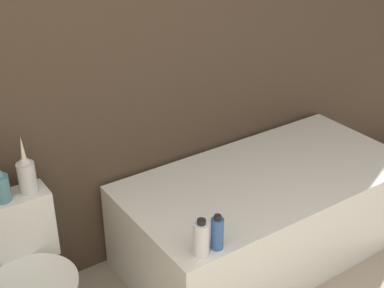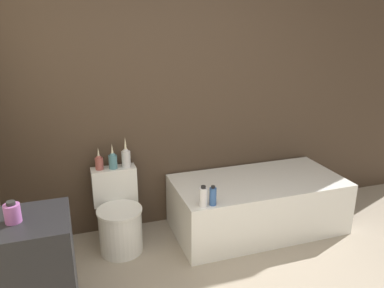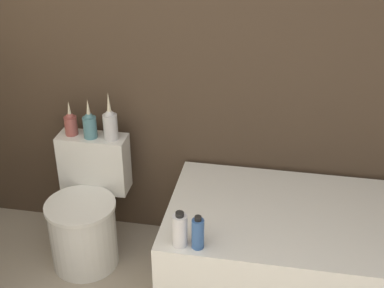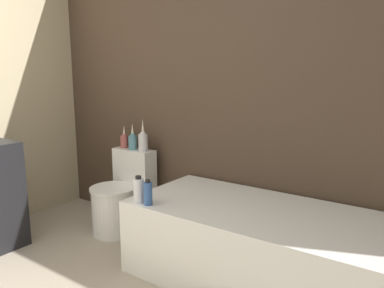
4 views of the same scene
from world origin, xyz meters
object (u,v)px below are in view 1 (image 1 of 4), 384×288
object	(u,v)px
vase_silver	(0,185)
shampoo_bottle_tall	(201,239)
bathtub	(265,212)
vase_bronze	(26,174)
shampoo_bottle_short	(217,233)

from	to	relation	value
vase_silver	shampoo_bottle_tall	size ratio (longest dim) A/B	1.29
bathtub	shampoo_bottle_tall	world-z (taller)	shampoo_bottle_tall
bathtub	vase_bronze	bearing A→B (deg)	167.01
shampoo_bottle_tall	shampoo_bottle_short	distance (m)	0.08
vase_silver	shampoo_bottle_tall	bearing A→B (deg)	-43.94
vase_silver	shampoo_bottle_short	distance (m)	0.95
vase_bronze	shampoo_bottle_short	xyz separation A→B (m)	(0.59, -0.61, -0.19)
vase_bronze	shampoo_bottle_tall	distance (m)	0.82
bathtub	shampoo_bottle_tall	bearing A→B (deg)	-153.72
bathtub	vase_bronze	distance (m)	1.33
shampoo_bottle_tall	shampoo_bottle_short	xyz separation A→B (m)	(0.08, -0.00, -0.01)
vase_bronze	bathtub	bearing A→B (deg)	-12.99
bathtub	vase_silver	size ratio (longest dim) A/B	6.92
vase_silver	shampoo_bottle_short	bearing A→B (deg)	-40.50
bathtub	vase_bronze	world-z (taller)	vase_bronze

